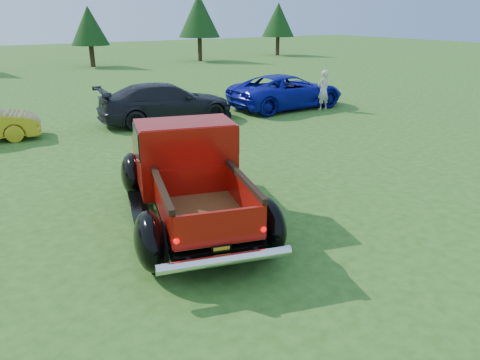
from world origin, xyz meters
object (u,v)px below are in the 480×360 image
Objects in this scene: pickup_truck at (186,172)px; show_car_grey at (166,103)px; show_car_blue at (287,91)px; tree_mid_right at (89,26)px; tree_far_east at (278,20)px; tree_east at (199,16)px; spectator at (323,90)px.

pickup_truck is 1.10× the size of show_car_grey.
show_car_blue is (8.74, 7.86, -0.20)m from pickup_truck.
tree_mid_right is 29.58m from pickup_truck.
tree_mid_right is 18.01m from tree_far_east.
tree_mid_right is 0.81× the size of tree_east.
tree_far_east is 26.71m from show_car_blue.
tree_east reaches higher than pickup_truck.
pickup_truck is at bearing 130.95° from show_car_blue.
pickup_truck is at bearing -129.87° from tree_far_east.
show_car_grey is (-12.24, -20.18, -2.93)m from tree_east.
spectator is at bearing -96.12° from show_car_grey.
tree_east is 22.48m from spectator.
show_car_blue is at bearing -126.27° from tree_far_east.
tree_mid_right is 9.04m from tree_east.
tree_far_east is 2.88× the size of spectator.
tree_east reaches higher than tree_mid_right.
tree_far_east is at bearing 6.34° from tree_east.
show_car_grey is at bearing -121.23° from tree_east.
tree_far_east is 27.03m from spectator.
tree_east reaches higher than show_car_blue.
show_car_blue is (5.51, -0.25, -0.01)m from show_car_grey.
spectator is (9.78, 6.72, -0.09)m from pickup_truck.
tree_far_east is 0.93× the size of show_car_blue.
tree_east is 23.78m from show_car_grey.
tree_east reaches higher than show_car_grey.
spectator is at bearing -104.76° from tree_east.
tree_far_east reaches higher than show_car_blue.
tree_mid_right is 21.18m from show_car_blue.
pickup_truck is at bearing 30.58° from spectator.
tree_east is at bearing -173.66° from tree_far_east.
tree_east is 1.05× the size of show_car_blue.
pickup_truck is at bearing 164.15° from show_car_grey.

